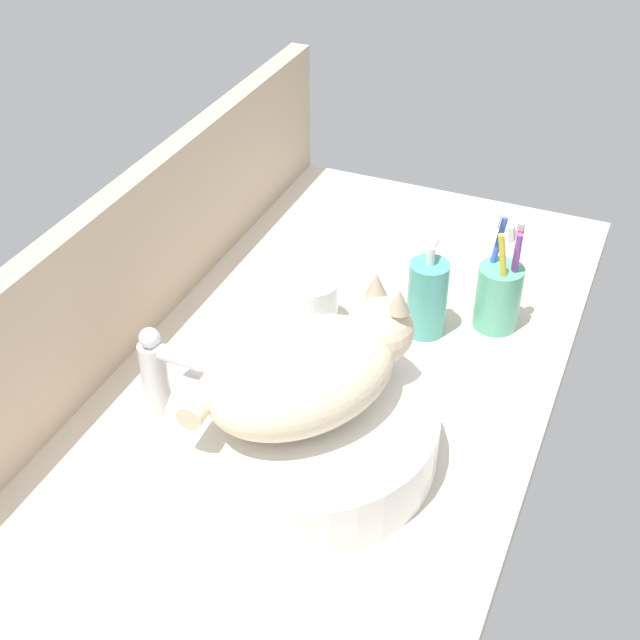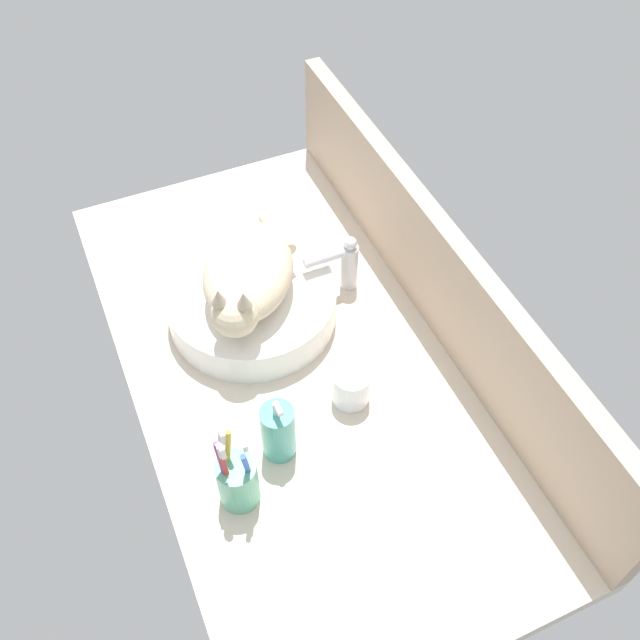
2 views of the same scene
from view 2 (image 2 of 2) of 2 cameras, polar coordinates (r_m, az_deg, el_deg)
name	(u,v)px [view 2 (image 2 of 2)]	position (r cm, az deg, el deg)	size (l,w,h in cm)	color
ground_plane	(297,367)	(140.89, -1.89, -3.75)	(121.50, 63.03, 4.00)	beige
backsplash_panel	(437,273)	(139.20, 9.36, 3.74)	(121.50, 3.60, 24.55)	tan
sink_basin	(252,303)	(144.06, -5.46, 1.35)	(34.09, 34.09, 7.56)	white
cat	(247,276)	(136.09, -5.83, 3.53)	(30.18, 27.44, 14.00)	beige
faucet	(344,262)	(146.37, 1.97, 4.66)	(3.60, 11.80, 13.60)	silver
soap_dispenser	(278,431)	(123.59, -3.36, -8.88)	(5.96, 5.96, 15.33)	teal
toothbrush_cup	(237,481)	(120.18, -6.64, -12.64)	(6.83, 6.83, 18.72)	#5BB28E
water_glass	(351,388)	(131.62, 2.50, -5.42)	(7.11, 7.11, 7.50)	white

